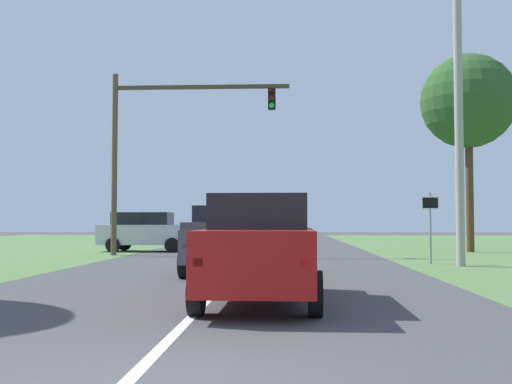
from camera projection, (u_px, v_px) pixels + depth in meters
The scene contains 9 objects.
ground_plane at pixel (233, 275), 16.82m from camera, with size 120.00×120.00×0.00m, color #424244.
lane_centre_stripe at pixel (131, 378), 5.84m from camera, with size 0.16×41.33×0.01m, color white.
red_suv_near at pixel (261, 246), 11.21m from camera, with size 2.13×4.96×1.94m.
pickup_truck_lead at pixel (230, 239), 17.25m from camera, with size 2.35×5.00×1.89m.
traffic_light at pixel (160, 135), 26.38m from camera, with size 7.64×0.40×7.81m.
keep_moving_sign at pixel (430, 218), 21.06m from camera, with size 0.60×0.09×2.44m.
oak_tree_right at pixel (468, 102), 29.30m from camera, with size 4.47×4.47×9.41m.
crossing_suv_far at pixel (146, 231), 29.57m from camera, with size 4.53×2.17×1.87m.
utility_pole_right at pixel (459, 109), 20.24m from camera, with size 0.28×0.28×10.32m, color #9E998E.
Camera 1 is at (1.48, -5.18, 1.50)m, focal length 43.22 mm.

